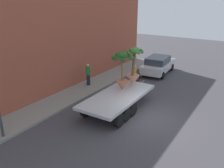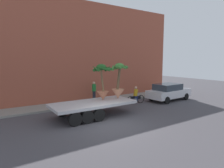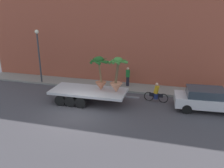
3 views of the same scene
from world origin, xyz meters
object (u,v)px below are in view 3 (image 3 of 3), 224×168
potted_palm_rear (117,76)px  potted_palm_middle (100,73)px  flatbed_trailer (86,92)px  cyclist (156,93)px  street_lamp (38,49)px  pedestrian_near_gate (128,76)px  parked_car (207,99)px

potted_palm_rear → potted_palm_middle: 1.32m
flatbed_trailer → potted_palm_middle: 1.90m
potted_palm_middle → cyclist: size_ratio=1.38×
potted_palm_rear → cyclist: size_ratio=1.42×
potted_palm_rear → cyclist: bearing=25.8°
street_lamp → pedestrian_near_gate: bearing=7.0°
flatbed_trailer → cyclist: (5.15, 1.45, -0.10)m
cyclist → parked_car: 3.59m
potted_palm_middle → flatbed_trailer: bearing=-168.4°
potted_palm_rear → street_lamp: (-8.08, 2.94, 1.05)m
flatbed_trailer → street_lamp: (-5.68, 3.06, 2.46)m
potted_palm_rear → parked_car: bearing=6.7°
pedestrian_near_gate → street_lamp: street_lamp is taller
flatbed_trailer → parked_car: size_ratio=1.44×
flatbed_trailer → cyclist: bearing=15.7°
cyclist → street_lamp: size_ratio=0.38×
cyclist → potted_palm_rear: bearing=-154.2°
potted_palm_middle → cyclist: potted_palm_middle is taller
potted_palm_middle → potted_palm_rear: bearing=-4.5°
flatbed_trailer → parked_car: 8.72m
potted_palm_middle → street_lamp: (-6.77, 2.84, 0.93)m
flatbed_trailer → street_lamp: street_lamp is taller
street_lamp → flatbed_trailer: bearing=-28.3°
parked_car → pedestrian_near_gate: bearing=153.0°
potted_palm_rear → potted_palm_middle: potted_palm_rear is taller
flatbed_trailer → potted_palm_rear: size_ratio=2.55×
cyclist → pedestrian_near_gate: 3.79m
flatbed_trailer → potted_palm_middle: potted_palm_middle is taller
cyclist → pedestrian_near_gate: bearing=136.5°
flatbed_trailer → potted_palm_rear: potted_palm_rear is taller
parked_car → street_lamp: street_lamp is taller
potted_palm_middle → pedestrian_near_gate: (1.32, 3.83, -1.26)m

